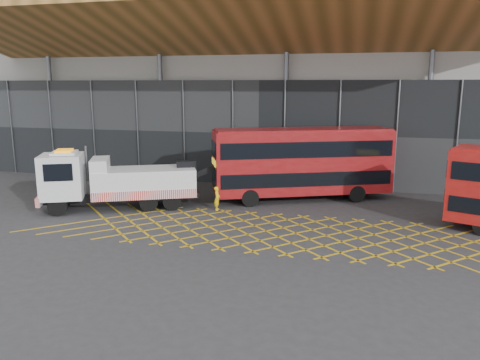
# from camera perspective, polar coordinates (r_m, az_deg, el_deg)

# --- Properties ---
(ground_plane) EXTENTS (120.00, 120.00, 0.00)m
(ground_plane) POSITION_cam_1_polar(r_m,az_deg,el_deg) (26.46, -7.14, -5.41)
(ground_plane) COLOR #2C2C2F
(road_markings) EXTENTS (27.96, 7.16, 0.01)m
(road_markings) POSITION_cam_1_polar(r_m,az_deg,el_deg) (25.05, 4.97, -6.34)
(road_markings) COLOR gold
(road_markings) RESTS_ON ground_plane
(construction_building) EXTENTS (55.00, 23.97, 18.00)m
(construction_building) POSITION_cam_1_polar(r_m,az_deg,el_deg) (42.60, 4.24, 13.30)
(construction_building) COLOR #989893
(construction_building) RESTS_ON ground_plane
(recovery_truck) EXTENTS (10.71, 6.35, 3.88)m
(recovery_truck) POSITION_cam_1_polar(r_m,az_deg,el_deg) (30.22, -15.10, -0.08)
(recovery_truck) COLOR black
(recovery_truck) RESTS_ON ground_plane
(bus_towed) EXTENTS (11.95, 7.20, 4.83)m
(bus_towed) POSITION_cam_1_polar(r_m,az_deg,el_deg) (31.54, 7.57, 2.35)
(bus_towed) COLOR maroon
(bus_towed) RESTS_ON ground_plane
(worker) EXTENTS (0.42, 0.58, 1.48)m
(worker) POSITION_cam_1_polar(r_m,az_deg,el_deg) (29.09, -2.81, -2.25)
(worker) COLOR yellow
(worker) RESTS_ON ground_plane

